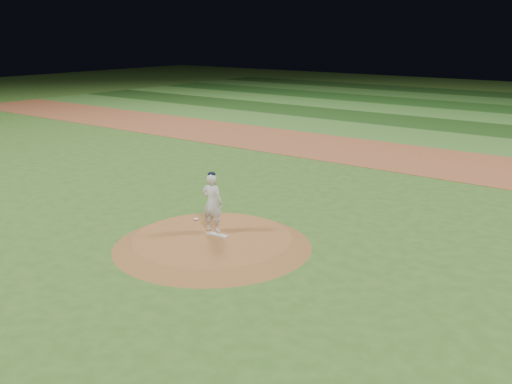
# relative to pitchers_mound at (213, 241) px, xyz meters

# --- Properties ---
(ground) EXTENTS (120.00, 120.00, 0.00)m
(ground) POSITION_rel_pitchers_mound_xyz_m (0.00, 0.00, -0.12)
(ground) COLOR #335D1E
(ground) RESTS_ON ground
(infield_dirt_band) EXTENTS (70.00, 6.00, 0.02)m
(infield_dirt_band) POSITION_rel_pitchers_mound_xyz_m (0.00, 14.00, -0.12)
(infield_dirt_band) COLOR brown
(infield_dirt_band) RESTS_ON ground
(outfield_stripe_0) EXTENTS (70.00, 5.00, 0.02)m
(outfield_stripe_0) POSITION_rel_pitchers_mound_xyz_m (0.00, 19.50, -0.12)
(outfield_stripe_0) COLOR #3B7028
(outfield_stripe_0) RESTS_ON ground
(outfield_stripe_1) EXTENTS (70.00, 5.00, 0.02)m
(outfield_stripe_1) POSITION_rel_pitchers_mound_xyz_m (0.00, 24.50, -0.12)
(outfield_stripe_1) COLOR #1C4215
(outfield_stripe_1) RESTS_ON ground
(outfield_stripe_2) EXTENTS (70.00, 5.00, 0.02)m
(outfield_stripe_2) POSITION_rel_pitchers_mound_xyz_m (0.00, 29.50, -0.12)
(outfield_stripe_2) COLOR #3F7D2D
(outfield_stripe_2) RESTS_ON ground
(pitchers_mound) EXTENTS (5.50, 5.50, 0.25)m
(pitchers_mound) POSITION_rel_pitchers_mound_xyz_m (0.00, 0.00, 0.00)
(pitchers_mound) COLOR brown
(pitchers_mound) RESTS_ON ground
(pitching_rubber) EXTENTS (0.67, 0.22, 0.03)m
(pitching_rubber) POSITION_rel_pitchers_mound_xyz_m (0.01, 0.19, 0.14)
(pitching_rubber) COLOR beige
(pitching_rubber) RESTS_ON pitchers_mound
(rosin_bag) EXTENTS (0.14, 0.14, 0.07)m
(rosin_bag) POSITION_rel_pitchers_mound_xyz_m (-1.37, 0.80, 0.16)
(rosin_bag) COLOR white
(rosin_bag) RESTS_ON pitchers_mound
(pitcher_on_mound) EXTENTS (0.69, 0.53, 1.75)m
(pitcher_on_mound) POSITION_rel_pitchers_mound_xyz_m (-0.32, 0.38, 0.99)
(pitcher_on_mound) COLOR silver
(pitcher_on_mound) RESTS_ON pitchers_mound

